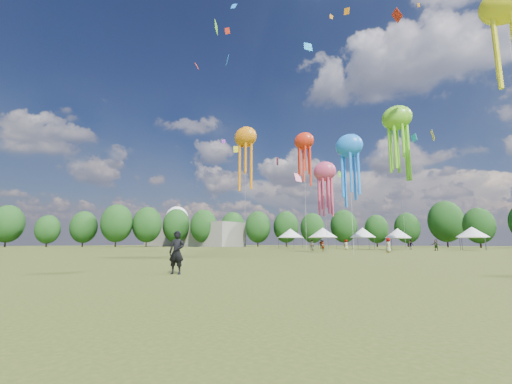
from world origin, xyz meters
The scene contains 10 objects.
ground centered at (0.00, 0.00, 0.00)m, with size 300.00×300.00×0.00m, color #384416.
observer_main centered at (6.93, -1.03, 0.84)m, with size 0.61×0.40×1.68m, color black.
spectator_near centered at (-6.97, 37.92, 0.86)m, with size 0.84×0.65×1.72m, color gray.
spectators_far centered at (2.93, 48.35, 0.89)m, with size 31.97×24.45×1.87m.
festival_tents centered at (-6.32, 54.40, 3.22)m, with size 39.50×9.73×4.43m.
show_kites centered at (3.65, 37.99, 20.42)m, with size 45.19×22.95×32.35m.
small_kites centered at (1.27, 43.70, 28.56)m, with size 74.92×49.28×40.87m.
treeline centered at (-3.87, 62.51, 6.54)m, with size 201.57×95.24×13.43m.
hangar centered at (-72.00, 72.00, 4.00)m, with size 40.00×12.00×8.00m, color gray.
radome centered at (-88.00, 78.00, 9.99)m, with size 9.00×9.00×16.00m.
Camera 1 is at (17.20, -9.65, 1.20)m, focal length 22.94 mm.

